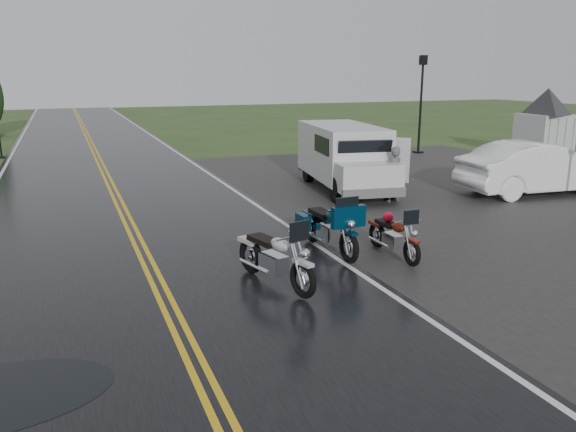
{
  "coord_description": "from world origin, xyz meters",
  "views": [
    {
      "loc": [
        -1.4,
        -8.5,
        3.89
      ],
      "look_at": [
        2.8,
        2.0,
        1.0
      ],
      "focal_mm": 35.0,
      "sensor_mm": 36.0,
      "label": 1
    }
  ],
  "objects_px": {
    "visitor_center": "(547,105)",
    "motorcycle_teal": "(349,234)",
    "motorcycle_silver": "(303,265)",
    "sedan_white": "(537,169)",
    "motorcycle_red": "(412,242)",
    "lamp_post_far_right": "(421,105)",
    "van_white": "(337,167)",
    "person_at_van": "(393,175)"
  },
  "relations": [
    {
      "from": "visitor_center",
      "to": "motorcycle_silver",
      "type": "bearing_deg",
      "value": -145.77
    },
    {
      "from": "motorcycle_silver",
      "to": "sedan_white",
      "type": "relative_size",
      "value": 0.44
    },
    {
      "from": "motorcycle_silver",
      "to": "lamp_post_far_right",
      "type": "xyz_separation_m",
      "value": [
        12.71,
        15.02,
        1.71
      ]
    },
    {
      "from": "visitor_center",
      "to": "motorcycle_silver",
      "type": "distance_m",
      "value": 21.54
    },
    {
      "from": "visitor_center",
      "to": "sedan_white",
      "type": "relative_size",
      "value": 3.09
    },
    {
      "from": "van_white",
      "to": "motorcycle_silver",
      "type": "bearing_deg",
      "value": -111.81
    },
    {
      "from": "motorcycle_red",
      "to": "person_at_van",
      "type": "xyz_separation_m",
      "value": [
        2.9,
        5.34,
        0.28
      ]
    },
    {
      "from": "motorcycle_teal",
      "to": "sedan_white",
      "type": "bearing_deg",
      "value": 21.62
    },
    {
      "from": "sedan_white",
      "to": "lamp_post_far_right",
      "type": "xyz_separation_m",
      "value": [
        2.09,
        9.66,
        1.53
      ]
    },
    {
      "from": "motorcycle_red",
      "to": "motorcycle_silver",
      "type": "bearing_deg",
      "value": -164.52
    },
    {
      "from": "visitor_center",
      "to": "motorcycle_silver",
      "type": "xyz_separation_m",
      "value": [
        -17.75,
        -12.08,
        -1.73
      ]
    },
    {
      "from": "motorcycle_silver",
      "to": "lamp_post_far_right",
      "type": "bearing_deg",
      "value": 34.81
    },
    {
      "from": "motorcycle_teal",
      "to": "van_white",
      "type": "distance_m",
      "value": 5.85
    },
    {
      "from": "visitor_center",
      "to": "motorcycle_teal",
      "type": "xyz_separation_m",
      "value": [
        -16.14,
        -10.73,
        -1.71
      ]
    },
    {
      "from": "motorcycle_silver",
      "to": "van_white",
      "type": "bearing_deg",
      "value": 44.1
    },
    {
      "from": "visitor_center",
      "to": "van_white",
      "type": "distance_m",
      "value": 14.83
    },
    {
      "from": "visitor_center",
      "to": "motorcycle_silver",
      "type": "height_order",
      "value": "visitor_center"
    },
    {
      "from": "motorcycle_teal",
      "to": "person_at_van",
      "type": "height_order",
      "value": "person_at_van"
    },
    {
      "from": "visitor_center",
      "to": "van_white",
      "type": "relative_size",
      "value": 2.83
    },
    {
      "from": "sedan_white",
      "to": "visitor_center",
      "type": "bearing_deg",
      "value": -41.78
    },
    {
      "from": "lamp_post_far_right",
      "to": "motorcycle_teal",
      "type": "bearing_deg",
      "value": -129.06
    },
    {
      "from": "motorcycle_red",
      "to": "motorcycle_silver",
      "type": "distance_m",
      "value": 2.82
    },
    {
      "from": "motorcycle_silver",
      "to": "van_white",
      "type": "distance_m",
      "value": 7.79
    },
    {
      "from": "motorcycle_silver",
      "to": "motorcycle_teal",
      "type": "bearing_deg",
      "value": 24.95
    },
    {
      "from": "motorcycle_silver",
      "to": "motorcycle_red",
      "type": "bearing_deg",
      "value": -0.18
    },
    {
      "from": "motorcycle_teal",
      "to": "person_at_van",
      "type": "relative_size",
      "value": 1.38
    },
    {
      "from": "motorcycle_red",
      "to": "motorcycle_silver",
      "type": "height_order",
      "value": "motorcycle_silver"
    },
    {
      "from": "motorcycle_silver",
      "to": "lamp_post_far_right",
      "type": "distance_m",
      "value": 19.75
    },
    {
      "from": "visitor_center",
      "to": "motorcycle_teal",
      "type": "relative_size",
      "value": 6.81
    },
    {
      "from": "visitor_center",
      "to": "lamp_post_far_right",
      "type": "xyz_separation_m",
      "value": [
        -5.04,
        2.94,
        -0.02
      ]
    },
    {
      "from": "person_at_van",
      "to": "motorcycle_silver",
      "type": "bearing_deg",
      "value": 37.63
    },
    {
      "from": "van_white",
      "to": "sedan_white",
      "type": "bearing_deg",
      "value": -2.02
    },
    {
      "from": "motorcycle_red",
      "to": "lamp_post_far_right",
      "type": "relative_size",
      "value": 0.41
    },
    {
      "from": "motorcycle_red",
      "to": "lamp_post_far_right",
      "type": "bearing_deg",
      "value": 55.78
    },
    {
      "from": "motorcycle_silver",
      "to": "person_at_van",
      "type": "xyz_separation_m",
      "value": [
        5.62,
        6.06,
        0.18
      ]
    },
    {
      "from": "motorcycle_red",
      "to": "sedan_white",
      "type": "xyz_separation_m",
      "value": [
        7.9,
        4.65,
        0.28
      ]
    },
    {
      "from": "visitor_center",
      "to": "motorcycle_red",
      "type": "xyz_separation_m",
      "value": [
        -15.03,
        -11.36,
        -1.83
      ]
    },
    {
      "from": "sedan_white",
      "to": "van_white",
      "type": "bearing_deg",
      "value": 83.78
    },
    {
      "from": "motorcycle_silver",
      "to": "van_white",
      "type": "relative_size",
      "value": 0.4
    },
    {
      "from": "motorcycle_teal",
      "to": "sedan_white",
      "type": "relative_size",
      "value": 0.45
    },
    {
      "from": "person_at_van",
      "to": "sedan_white",
      "type": "distance_m",
      "value": 5.05
    },
    {
      "from": "van_white",
      "to": "sedan_white",
      "type": "height_order",
      "value": "van_white"
    }
  ]
}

